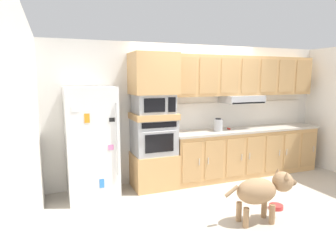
{
  "coord_description": "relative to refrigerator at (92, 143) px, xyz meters",
  "views": [
    {
      "loc": [
        -2.55,
        -4.02,
        1.88
      ],
      "look_at": [
        -0.86,
        0.3,
        1.14
      ],
      "focal_mm": 31.93,
      "sensor_mm": 36.0,
      "label": 1
    }
  ],
  "objects": [
    {
      "name": "refrigerator",
      "position": [
        0.0,
        0.0,
        0.0
      ],
      "size": [
        0.76,
        0.73,
        1.76
      ],
      "color": "white",
      "rests_on": "ground"
    },
    {
      "name": "microwave",
      "position": [
        1.05,
        0.07,
        0.58
      ],
      "size": [
        0.64,
        0.54,
        0.32
      ],
      "color": "#A8AAAF",
      "rests_on": "appliance_mid_shelf"
    },
    {
      "name": "appliance_mid_shelf",
      "position": [
        1.05,
        0.07,
        0.37
      ],
      "size": [
        0.74,
        0.62,
        0.1
      ],
      "primitive_type": "cube",
      "color": "tan",
      "rests_on": "built_in_oven"
    },
    {
      "name": "dog_food_bowl",
      "position": [
        2.42,
        -1.44,
        -0.85
      ],
      "size": [
        0.2,
        0.2,
        0.06
      ],
      "color": "red",
      "rests_on": "ground"
    },
    {
      "name": "appliance_upper_cabinet",
      "position": [
        1.05,
        0.07,
        1.08
      ],
      "size": [
        0.74,
        0.62,
        0.68
      ],
      "primitive_type": "cube",
      "color": "tan",
      "rests_on": "microwave"
    },
    {
      "name": "back_kitchen_wall",
      "position": [
        2.0,
        0.43,
        0.37
      ],
      "size": [
        6.2,
        0.12,
        2.5
      ],
      "primitive_type": "cube",
      "color": "silver",
      "rests_on": "ground"
    },
    {
      "name": "countertop_slab",
      "position": [
        2.95,
        0.07,
        0.02
      ],
      "size": [
        3.1,
        0.64,
        0.04
      ],
      "primitive_type": "cube",
      "color": "#BCB2A3",
      "rests_on": "lower_cabinet_run"
    },
    {
      "name": "oven_base_cabinet",
      "position": [
        1.05,
        0.07,
        -0.58
      ],
      "size": [
        0.74,
        0.62,
        0.6
      ],
      "primitive_type": "cube",
      "color": "tan",
      "rests_on": "ground"
    },
    {
      "name": "screwdriver",
      "position": [
        2.59,
        0.11,
        0.05
      ],
      "size": [
        0.14,
        0.13,
        0.03
      ],
      "color": "red",
      "rests_on": "countertop_slab"
    },
    {
      "name": "upper_cabinet_with_hood",
      "position": [
        2.94,
        0.19,
        1.02
      ],
      "size": [
        3.06,
        0.48,
        0.88
      ],
      "color": "tan",
      "rests_on": "backsplash_panel"
    },
    {
      "name": "electric_kettle",
      "position": [
        2.29,
        0.02,
        0.15
      ],
      "size": [
        0.17,
        0.17,
        0.24
      ],
      "color": "#A8AAAF",
      "rests_on": "countertop_slab"
    },
    {
      "name": "lower_cabinet_run",
      "position": [
        2.95,
        0.07,
        -0.44
      ],
      "size": [
        3.06,
        0.63,
        0.88
      ],
      "color": "tan",
      "rests_on": "ground"
    },
    {
      "name": "dog",
      "position": [
        1.97,
        -1.68,
        -0.44
      ],
      "size": [
        1.05,
        0.4,
        0.69
      ],
      "rotation": [
        0.0,
        0.0,
        -0.11
      ],
      "color": "#997551",
      "rests_on": "ground"
    },
    {
      "name": "built_in_oven",
      "position": [
        1.05,
        0.07,
        0.02
      ],
      "size": [
        0.7,
        0.62,
        0.6
      ],
      "color": "#A8AAAF",
      "rests_on": "oven_base_cabinet"
    },
    {
      "name": "backsplash_panel",
      "position": [
        2.95,
        0.36,
        0.29
      ],
      "size": [
        3.1,
        0.02,
        0.5
      ],
      "primitive_type": "cube",
      "color": "white",
      "rests_on": "countertop_slab"
    },
    {
      "name": "side_panel_left",
      "position": [
        -0.8,
        -0.68,
        0.37
      ],
      "size": [
        0.12,
        7.1,
        2.5
      ],
      "primitive_type": "cube",
      "color": "silver",
      "rests_on": "ground"
    },
    {
      "name": "ground_plane",
      "position": [
        2.0,
        -0.68,
        -0.88
      ],
      "size": [
        9.6,
        9.6,
        0.0
      ],
      "primitive_type": "plane",
      "color": "#B2A899"
    }
  ]
}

